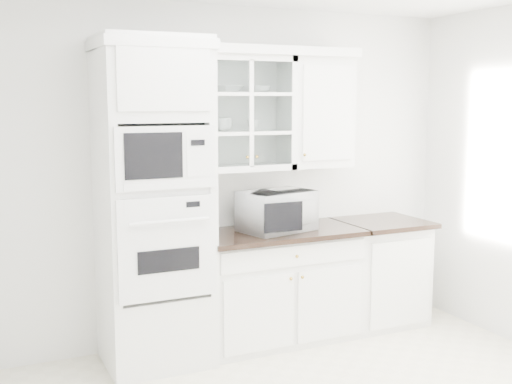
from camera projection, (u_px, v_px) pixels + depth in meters
name	position (u px, v px, depth m)	size (l,w,h in m)	color
room_shell	(312.00, 128.00, 4.01)	(4.00, 3.50, 2.70)	white
oven_column	(154.00, 204.00, 4.67)	(0.76, 0.68, 2.40)	white
base_cabinet_run	(278.00, 284.00, 5.23)	(1.32, 0.67, 0.92)	white
extra_base_cabinet	(379.00, 271.00, 5.64)	(0.72, 0.67, 0.92)	white
upper_cabinet_glass	(243.00, 113.00, 5.05)	(0.80, 0.33, 0.90)	white
upper_cabinet_solid	(317.00, 113.00, 5.33)	(0.55, 0.33, 0.90)	white
crown_molding	(231.00, 50.00, 4.92)	(2.14, 0.38, 0.07)	white
countertop_microwave	(275.00, 211.00, 5.11)	(0.55, 0.46, 0.32)	white
bowl_a	(226.00, 89.00, 4.98)	(0.23, 0.23, 0.06)	white
bowl_b	(259.00, 89.00, 5.10)	(0.18, 0.18, 0.06)	white
cup_a	(223.00, 125.00, 5.01)	(0.14, 0.14, 0.11)	white
cup_b	(253.00, 125.00, 5.09)	(0.10, 0.10, 0.09)	white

